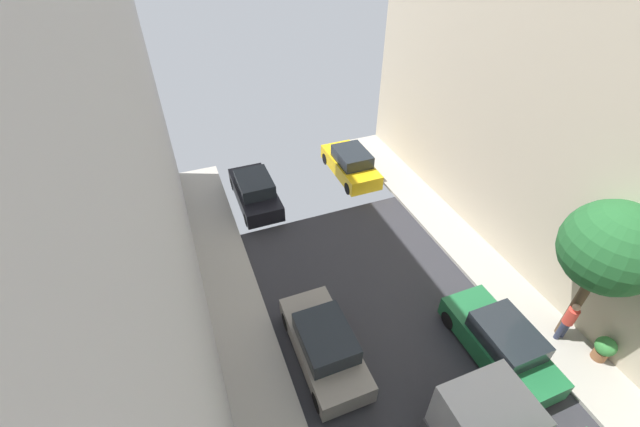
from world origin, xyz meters
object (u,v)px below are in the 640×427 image
object	(u,v)px
potted_plant_2	(604,348)
parked_car_left_3	(324,345)
pedestrian	(568,320)
parked_car_right_4	(351,164)
parked_car_right_3	(501,343)
parked_car_left_4	(255,191)
street_tree_1	(611,248)

from	to	relation	value
potted_plant_2	parked_car_left_3	bearing A→B (deg)	157.99
pedestrian	potted_plant_2	xyz separation A→B (m)	(0.58, -1.09, -0.39)
parked_car_left_3	parked_car_right_4	distance (m)	11.11
parked_car_right_3	parked_car_right_4	bearing A→B (deg)	90.00
potted_plant_2	parked_car_left_4	bearing A→B (deg)	123.88
parked_car_left_3	parked_car_left_4	xyz separation A→B (m)	(0.00, 9.13, 0.00)
pedestrian	potted_plant_2	world-z (taller)	pedestrian
parked_car_left_3	parked_car_right_3	distance (m)	5.77
street_tree_1	pedestrian	bearing A→B (deg)	-141.38
parked_car_right_3	parked_car_right_4	size ratio (longest dim) A/B	1.00
parked_car_left_3	potted_plant_2	bearing A→B (deg)	-22.01
potted_plant_2	parked_car_right_4	bearing A→B (deg)	102.96
parked_car_right_3	street_tree_1	xyz separation A→B (m)	(2.59, -0.16, 3.50)
parked_car_left_4	parked_car_right_3	world-z (taller)	same
parked_car_right_3	potted_plant_2	world-z (taller)	parked_car_right_3
parked_car_left_4	parked_car_left_3	bearing A→B (deg)	-90.00
parked_car_left_3	parked_car_right_3	world-z (taller)	same
street_tree_1	parked_car_right_4	bearing A→B (deg)	102.29
street_tree_1	parked_car_right_3	bearing A→B (deg)	176.52
parked_car_left_3	parked_car_right_4	size ratio (longest dim) A/B	1.00
parked_car_right_3	street_tree_1	distance (m)	4.36
parked_car_right_3	parked_car_left_3	bearing A→B (deg)	159.37
parked_car_left_4	street_tree_1	size ratio (longest dim) A/B	0.76
parked_car_right_4	potted_plant_2	world-z (taller)	parked_car_right_4
parked_car_left_3	pedestrian	xyz separation A→B (m)	(7.83, -2.32, 0.35)
pedestrian	parked_car_left_3	bearing A→B (deg)	163.52
parked_car_right_4	pedestrian	distance (m)	12.27
parked_car_left_4	potted_plant_2	size ratio (longest dim) A/B	4.38
parked_car_right_3	potted_plant_2	xyz separation A→B (m)	(3.02, -1.37, -0.03)
parked_car_left_3	pedestrian	world-z (taller)	pedestrian
parked_car_left_4	pedestrian	distance (m)	13.88
parked_car_left_4	parked_car_right_4	world-z (taller)	same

